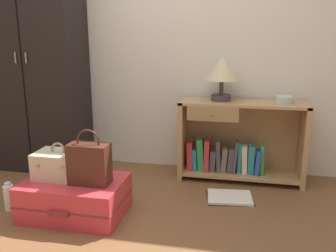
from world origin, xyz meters
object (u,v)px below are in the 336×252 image
object	(u,v)px
wardrobe	(36,56)
bowl	(284,100)
train_case	(59,165)
open_book_on_floor	(230,197)
suitcase_large	(75,197)
bottle	(9,197)
handbag	(89,163)
bookshelf	(236,143)
table_lamp	(222,71)

from	to	relation	value
wardrobe	bowl	distance (m)	2.22
train_case	open_book_on_floor	distance (m)	1.31
train_case	suitcase_large	bearing A→B (deg)	-13.60
bowl	bottle	bearing A→B (deg)	-153.75
wardrobe	train_case	world-z (taller)	wardrobe
wardrobe	train_case	xyz separation A→B (m)	(0.62, -0.83, -0.70)
bowl	handbag	size ratio (longest dim) A/B	0.37
bookshelf	table_lamp	size ratio (longest dim) A/B	2.82
suitcase_large	bottle	distance (m)	0.50
table_lamp	handbag	distance (m)	1.36
bookshelf	bowl	distance (m)	0.54
wardrobe	bowl	xyz separation A→B (m)	(2.20, 0.06, -0.33)
wardrobe	open_book_on_floor	distance (m)	2.11
train_case	bottle	size ratio (longest dim) A/B	1.52
wardrobe	handbag	size ratio (longest dim) A/B	5.50
train_case	open_book_on_floor	xyz separation A→B (m)	(1.18, 0.44, -0.34)
table_lamp	open_book_on_floor	world-z (taller)	table_lamp
wardrobe	bottle	distance (m)	1.33
bowl	suitcase_large	bearing A→B (deg)	-147.65
wardrobe	bowl	world-z (taller)	wardrobe
bookshelf	train_case	xyz separation A→B (m)	(-1.21, -0.89, 0.03)
handbag	open_book_on_floor	xyz separation A→B (m)	(0.93, 0.50, -0.39)
table_lamp	bookshelf	bearing A→B (deg)	-3.85
bookshelf	bowl	world-z (taller)	bowl
handbag	open_book_on_floor	distance (m)	1.12
bowl	train_case	xyz separation A→B (m)	(-1.58, -0.89, -0.37)
bookshelf	wardrobe	bearing A→B (deg)	-178.22
suitcase_large	train_case	xyz separation A→B (m)	(-0.12, 0.03, 0.22)
handbag	bottle	world-z (taller)	handbag
suitcase_large	open_book_on_floor	distance (m)	1.17
table_lamp	bottle	world-z (taller)	table_lamp
suitcase_large	train_case	bearing A→B (deg)	166.40
bowl	train_case	world-z (taller)	bowl
table_lamp	bowl	bearing A→B (deg)	-0.45
handbag	bottle	size ratio (longest dim) A/B	1.80
table_lamp	handbag	xyz separation A→B (m)	(-0.80, -0.95, -0.54)
bookshelf	train_case	world-z (taller)	bookshelf
bottle	open_book_on_floor	distance (m)	1.64
table_lamp	train_case	xyz separation A→B (m)	(-1.06, -0.90, -0.59)
train_case	bottle	world-z (taller)	train_case
table_lamp	train_case	size ratio (longest dim) A/B	1.17
bowl	suitcase_large	xyz separation A→B (m)	(-1.46, -0.92, -0.59)
bottle	open_book_on_floor	size ratio (longest dim) A/B	0.54
train_case	bottle	distance (m)	0.46
bowl	handbag	world-z (taller)	bowl
open_book_on_floor	suitcase_large	bearing A→B (deg)	-155.90
suitcase_large	bottle	size ratio (longest dim) A/B	3.28
bookshelf	bottle	distance (m)	1.86
bowl	table_lamp	bearing A→B (deg)	179.55
bowl	bookshelf	bearing A→B (deg)	-179.12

